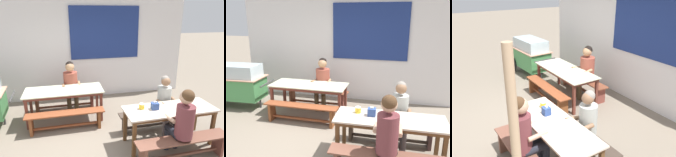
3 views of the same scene
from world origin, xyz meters
TOP-DOWN VIEW (x-y plane):
  - ground_plane at (0.00, 0.00)m, footprint 40.00×40.00m
  - backdrop_wall at (0.02, 2.62)m, footprint 6.14×0.23m
  - dining_table_far at (-0.60, 1.25)m, footprint 1.81×0.75m
  - dining_table_near at (1.35, -0.18)m, footprint 1.77×0.69m
  - bench_far_back at (-0.61, 1.78)m, footprint 1.66×0.32m
  - bench_far_front at (-0.60, 0.72)m, footprint 1.68×0.30m
  - bench_near_back at (1.33, 0.35)m, footprint 1.68×0.29m
  - food_cart at (-2.60, 1.25)m, footprint 1.73×0.85m
  - person_right_near_table at (1.50, 0.28)m, footprint 0.40×0.53m
  - person_center_facing at (-0.43, 1.73)m, footprint 0.48×0.54m
  - person_near_front at (1.34, -0.65)m, footprint 0.42×0.55m
  - tissue_box at (1.05, -0.15)m, footprint 0.13×0.11m
  - condiment_jar at (0.82, -0.09)m, footprint 0.10×0.10m

SIDE VIEW (x-z plane):
  - ground_plane at x=0.00m, z-range 0.00..0.00m
  - bench_far_back at x=-0.61m, z-range 0.07..0.50m
  - bench_near_back at x=1.33m, z-range 0.07..0.50m
  - bench_far_front at x=-0.60m, z-range 0.08..0.50m
  - food_cart at x=-2.60m, z-range 0.09..1.21m
  - dining_table_near at x=1.35m, z-range 0.30..1.05m
  - dining_table_far at x=-0.60m, z-range 0.30..1.05m
  - person_right_near_table at x=1.50m, z-range 0.07..1.29m
  - person_center_facing at x=-0.43m, z-range 0.09..1.39m
  - person_near_front at x=1.34m, z-range 0.09..1.41m
  - condiment_jar at x=0.82m, z-range 0.75..0.85m
  - tissue_box at x=1.05m, z-range 0.74..0.89m
  - backdrop_wall at x=0.02m, z-range 0.07..3.14m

